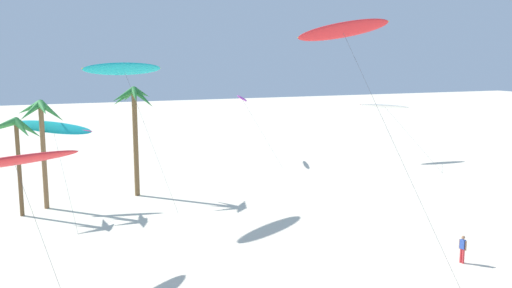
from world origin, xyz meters
TOP-DOWN VIEW (x-y plane):
  - palm_tree_1 at (-10.21, 44.69)m, footprint 3.73×4.36m
  - palm_tree_2 at (-11.99, 43.23)m, footprint 3.86×3.97m
  - palm_tree_3 at (-2.73, 46.01)m, footprint 3.91×4.20m
  - flying_kite_0 at (27.52, 52.19)m, footprint 6.43×10.44m
  - flying_kite_1 at (11.81, 58.01)m, footprint 3.90×8.34m
  - flying_kite_2 at (-4.19, 41.61)m, footprint 6.91×4.74m
  - flying_kite_3 at (6.42, 27.88)m, footprint 5.16×10.43m
  - flying_kite_5 at (-9.35, 45.32)m, footprint 6.16×9.86m
  - flying_kite_7 at (-11.85, 29.58)m, footprint 7.38×12.08m
  - person_mid_field at (11.76, 22.83)m, footprint 0.25×0.50m

SIDE VIEW (x-z plane):
  - person_mid_field at x=11.76m, z-range 0.08..1.73m
  - flying_kite_0 at x=27.52m, z-range 2.85..9.67m
  - palm_tree_2 at x=-11.99m, z-range 2.50..10.02m
  - flying_kite_5 at x=-9.35m, z-range 2.75..10.01m
  - flying_kite_7 at x=-11.85m, z-range 3.01..10.29m
  - palm_tree_1 at x=-10.21m, z-range 2.62..11.28m
  - flying_kite_1 at x=11.81m, z-range 3.25..11.21m
  - palm_tree_3 at x=-2.73m, z-range 2.86..12.33m
  - flying_kite_2 at x=-4.19m, z-range 5.20..16.86m
  - flying_kite_3 at x=6.42m, z-range 6.23..20.69m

